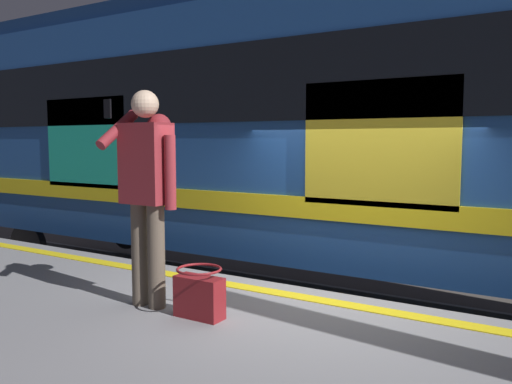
{
  "coord_description": "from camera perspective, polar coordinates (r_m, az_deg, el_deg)",
  "views": [
    {
      "loc": [
        -1.93,
        4.29,
        2.37
      ],
      "look_at": [
        0.51,
        0.3,
        1.92
      ],
      "focal_mm": 36.6,
      "sensor_mm": 36.0,
      "label": 1
    }
  ],
  "objects": [
    {
      "name": "safety_line",
      "position": [
        4.63,
        5.45,
        -11.42
      ],
      "size": [
        13.9,
        0.16,
        0.01
      ],
      "primitive_type": "cube",
      "color": "yellow",
      "rests_on": "platform"
    },
    {
      "name": "handbag",
      "position": [
        4.1,
        -6.22,
        -11.05
      ],
      "size": [
        0.39,
        0.35,
        0.39
      ],
      "color": "maroon",
      "rests_on": "platform"
    },
    {
      "name": "passenger",
      "position": [
        4.31,
        -11.78,
        1.24
      ],
      "size": [
        0.57,
        0.55,
        1.76
      ],
      "color": "brown",
      "rests_on": "platform"
    },
    {
      "name": "track_rail_far",
      "position": [
        7.85,
        16.13,
        -11.63
      ],
      "size": [
        18.44,
        0.08,
        0.16
      ],
      "primitive_type": "cube",
      "color": "slate",
      "rests_on": "ground"
    },
    {
      "name": "track_rail_near",
      "position": [
        6.55,
        12.68,
        -15.07
      ],
      "size": [
        18.44,
        0.08,
        0.16
      ],
      "primitive_type": "cube",
      "color": "slate",
      "rests_on": "ground"
    },
    {
      "name": "train_carriage",
      "position": [
        7.58,
        1.01,
        7.35
      ],
      "size": [
        12.28,
        2.86,
        4.14
      ],
      "color": "#1E478C",
      "rests_on": "ground"
    }
  ]
}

